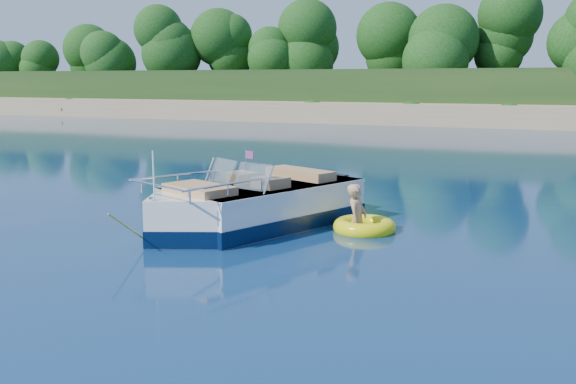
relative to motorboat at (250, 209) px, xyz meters
The scene contains 6 objects.
ground 2.67m from the motorboat, 47.03° to the right, with size 160.00×160.00×0.00m, color #0A2246.
shoreline 61.87m from the motorboat, 88.33° to the left, with size 170.00×59.00×6.00m.
treeline 39.46m from the motorboat, 87.30° to the left, with size 150.00×7.12×8.19m.
motorboat is the anchor object (origin of this frame).
tow_tube 2.49m from the motorboat, 15.16° to the left, with size 1.52×1.52×0.35m.
boy 2.36m from the motorboat, 13.81° to the left, with size 0.59×0.39×1.62m, color tan.
Camera 1 is at (4.36, -10.27, 3.17)m, focal length 40.00 mm.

